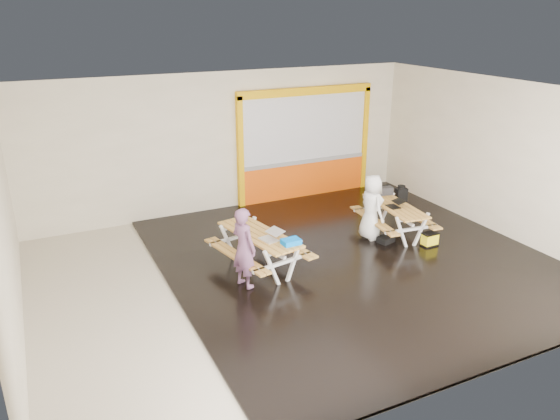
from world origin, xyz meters
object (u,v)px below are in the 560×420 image
picnic_table_left (259,242)px  toolbox (384,191)px  laptop_right (395,205)px  person_right (372,207)px  dark_case (386,239)px  person_left (244,248)px  blue_pouch (291,242)px  fluke_bag (430,239)px  backpack (401,195)px  picnic_table_right (394,212)px  laptop_left (271,237)px

picnic_table_left → toolbox: 3.77m
picnic_table_left → laptop_right: (3.37, 0.17, 0.19)m
person_right → dark_case: person_right is taller
person_left → dark_case: (3.57, 0.51, -0.72)m
picnic_table_left → blue_pouch: bearing=-65.5°
blue_pouch → fluke_bag: bearing=1.9°
blue_pouch → dark_case: bearing=14.0°
laptop_right → dark_case: laptop_right is taller
picnic_table_left → dark_case: 3.06m
laptop_right → backpack: backpack is taller
person_right → dark_case: bearing=-150.2°
person_left → blue_pouch: person_left is taller
dark_case → fluke_bag: size_ratio=0.97×
toolbox → backpack: (0.48, -0.05, -0.16)m
person_right → backpack: 1.44m
person_right → picnic_table_right: bearing=-91.0°
laptop_right → picnic_table_left: bearing=-177.1°
laptop_left → toolbox: size_ratio=1.06×
laptop_right → dark_case: bearing=-148.5°
fluke_bag → picnic_table_left: bearing=170.8°
person_right → dark_case: (0.18, -0.35, -0.68)m
laptop_right → backpack: size_ratio=0.79×
picnic_table_left → fluke_bag: 3.84m
picnic_table_right → blue_pouch: blue_pouch is taller
person_right → laptop_right: bearing=-101.3°
picnic_table_right → dark_case: size_ratio=5.79×
picnic_table_right → person_left: person_left is taller
laptop_left → dark_case: size_ratio=1.35×
person_left → backpack: bearing=-90.8°
picnic_table_left → person_right: (2.83, 0.30, 0.18)m
picnic_table_left → person_right: person_right is taller
backpack → dark_case: size_ratio=1.36×
laptop_right → toolbox: toolbox is taller
fluke_bag → person_right: bearing=135.9°
fluke_bag → laptop_left: bearing=176.1°
backpack → person_left: bearing=-162.4°
toolbox → dark_case: (-0.62, -1.02, -0.74)m
picnic_table_left → fluke_bag: picnic_table_left is taller
person_left → laptop_left: person_left is taller
toolbox → dark_case: toolbox is taller
laptop_left → picnic_table_right: bearing=10.5°
laptop_right → dark_case: (-0.36, -0.22, -0.69)m
backpack → picnic_table_right: bearing=-135.8°
person_left → toolbox: person_left is taller
person_right → laptop_left: bearing=105.2°
toolbox → picnic_table_left: bearing=-165.0°
laptop_left → toolbox: 3.79m
dark_case → person_left: bearing=-171.8°
person_left → laptop_right: 3.99m
toolbox → laptop_left: bearing=-159.5°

